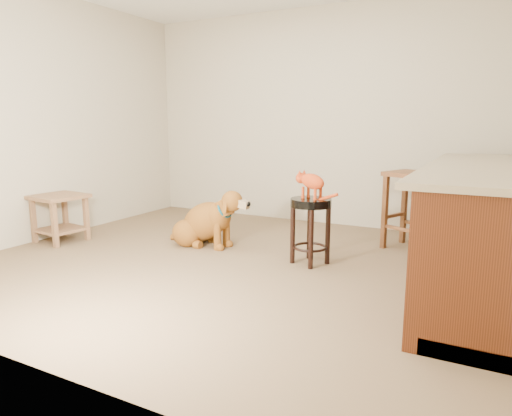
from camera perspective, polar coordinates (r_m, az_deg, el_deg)
The scene contains 8 objects.
floor at distance 4.13m, azimuth -3.05°, elevation -6.91°, with size 4.50×4.00×0.01m, color brown.
room_shell at distance 3.96m, azimuth -3.30°, elevation 16.87°, with size 4.54×4.04×2.62m.
cabinet_run at distance 3.77m, azimuth 25.88°, elevation -2.77°, with size 0.70×2.56×0.94m.
padded_stool at distance 4.05m, azimuth 6.83°, elevation -1.21°, with size 0.39×0.39×0.59m.
wood_stool at distance 4.75m, azimuth 18.62°, elevation -0.14°, with size 0.55×0.55×0.77m.
side_table at distance 5.22m, azimuth -23.35°, elevation -0.33°, with size 0.53×0.53×0.50m.
golden_retriever at distance 4.68m, azimuth -6.28°, elevation -1.86°, with size 1.00×0.50×0.63m.
tabby_kitten at distance 4.00m, azimuth 6.84°, elevation 3.24°, with size 0.42×0.21×0.27m.
Camera 1 is at (2.02, -3.38, 1.24)m, focal length 32.00 mm.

